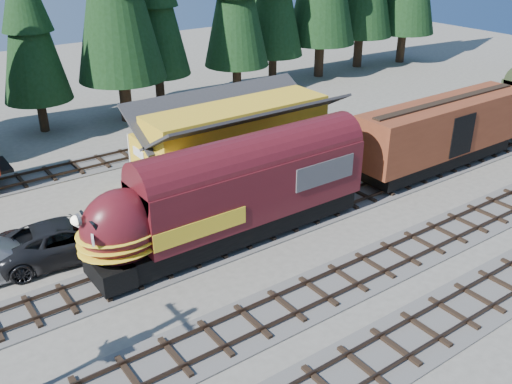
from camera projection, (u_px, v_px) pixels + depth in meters
ground at (354, 246)px, 29.11m from camera, size 120.00×120.00×0.00m
track_siding at (421, 174)px, 37.28m from camera, size 68.00×3.20×0.33m
track_main_south at (503, 208)px, 32.89m from camera, size 68.00×3.20×0.33m
track_spur at (47, 175)px, 36.99m from camera, size 32.00×3.20×0.33m
depot at (238, 135)px, 35.51m from camera, size 12.80×7.00×5.30m
locomotive at (226, 201)px, 28.24m from camera, size 15.62×3.10×4.25m
boxcar at (443, 132)px, 37.06m from camera, size 13.66×2.93×4.29m
pickup_truck_a at (67, 239)px, 27.92m from camera, size 7.18×3.92×1.91m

